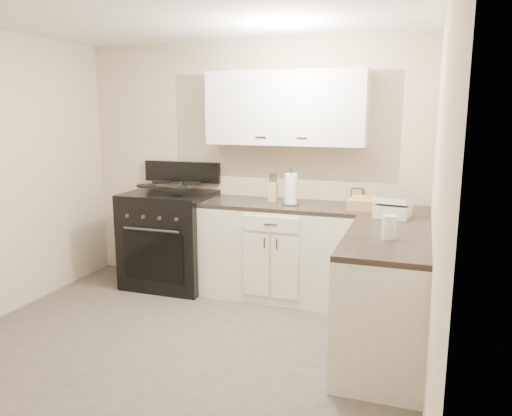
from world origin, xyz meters
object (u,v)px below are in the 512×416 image
(paper_towel, at_px, (291,189))
(countertop_grill, at_px, (393,211))
(stove, at_px, (171,242))
(knife_block, at_px, (273,192))
(wicker_basket, at_px, (364,205))

(paper_towel, bearing_deg, countertop_grill, -15.48)
(stove, relative_size, countertop_grill, 3.80)
(stove, distance_m, knife_block, 1.23)
(wicker_basket, xyz_separation_m, countertop_grill, (0.26, -0.22, 0.00))
(stove, distance_m, paper_towel, 1.44)
(knife_block, xyz_separation_m, paper_towel, (0.21, -0.12, 0.05))
(stove, relative_size, paper_towel, 3.58)
(stove, height_order, paper_towel, paper_towel)
(stove, relative_size, knife_block, 5.65)
(wicker_basket, distance_m, countertop_grill, 0.34)
(countertop_grill, bearing_deg, stove, -176.49)
(paper_towel, bearing_deg, wicker_basket, -3.49)
(stove, xyz_separation_m, knife_block, (1.08, 0.11, 0.57))
(paper_towel, distance_m, wicker_basket, 0.70)
(wicker_basket, bearing_deg, countertop_grill, -40.38)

